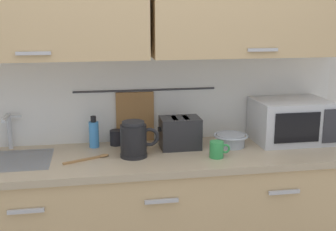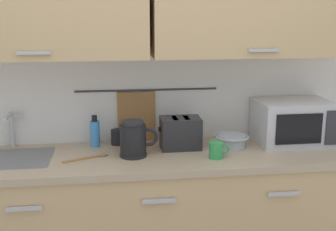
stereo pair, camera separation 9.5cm
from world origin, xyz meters
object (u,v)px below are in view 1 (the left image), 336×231
Objects in this scene: dish_soap_bottle at (94,134)px; toaster at (180,133)px; microwave at (290,121)px; mixing_bowl at (231,139)px; mug_near_sink at (117,138)px; mug_by_kettle at (217,149)px; wooden_spoon at (92,158)px; electric_kettle at (134,140)px.

toaster is at bearing -11.44° from dish_soap_bottle.
dish_soap_bottle is 0.53m from toaster.
microwave is 2.15× the size of mixing_bowl.
mug_near_sink is at bearing 167.68° from mixing_bowl.
mixing_bowl is at bearing -8.89° from dish_soap_bottle.
dish_soap_bottle is at bearing 171.11° from mixing_bowl.
mug_by_kettle is 0.71m from wooden_spoon.
mixing_bowl is 0.84× the size of toaster.
mug_by_kettle is (0.55, -0.34, 0.00)m from mug_near_sink.
mug_by_kettle is (-0.14, -0.19, 0.00)m from mixing_bowl.
mug_near_sink is (-1.10, 0.10, -0.09)m from microwave.
mug_near_sink is 0.65m from mug_by_kettle.
mixing_bowl is at bearing 53.02° from mug_by_kettle.
mixing_bowl is at bearing -4.64° from toaster.
mug_near_sink is at bearing 109.71° from electric_kettle.
toaster is at bearing 175.36° from mixing_bowl.
dish_soap_bottle is at bearing 135.69° from electric_kettle.
microwave is 3.83× the size of mug_by_kettle.
electric_kettle is 0.26m from wooden_spoon.
microwave is at bearing 1.64° from toaster.
electric_kettle reaches higher than mug_by_kettle.
electric_kettle is 0.31m from toaster.
mixing_bowl is at bearing -173.52° from microwave.
mug_near_sink is (0.14, 0.02, -0.04)m from dish_soap_bottle.
mug_by_kettle is at bearing -51.34° from toaster.
microwave is 1.80× the size of toaster.
mixing_bowl is 0.24m from mug_by_kettle.
toaster is (-0.72, -0.02, -0.04)m from microwave.
electric_kettle is (-1.01, -0.14, -0.03)m from microwave.
wooden_spoon is (-0.53, -0.12, -0.09)m from toaster.
dish_soap_bottle is at bearing 86.14° from wooden_spoon.
mug_near_sink reaches higher than wooden_spoon.
mug_near_sink is (-0.09, 0.24, -0.05)m from electric_kettle.
dish_soap_bottle is 0.24m from wooden_spoon.
wooden_spoon is at bearing -173.62° from microwave.
microwave is at bearing 7.73° from electric_kettle.
mug_by_kettle is at bearing -7.74° from wooden_spoon.
mixing_bowl is (0.69, -0.15, -0.00)m from mug_near_sink.
mixing_bowl is (-0.41, -0.05, -0.09)m from microwave.
mixing_bowl is 0.82× the size of wooden_spoon.
electric_kettle is at bearing -171.43° from mixing_bowl.
microwave is 0.72m from toaster.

